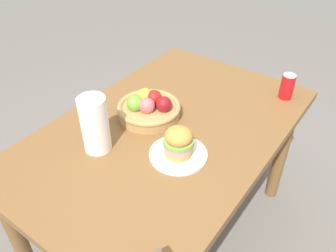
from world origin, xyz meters
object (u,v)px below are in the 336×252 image
(sandwich, at_px, (178,142))
(fruit_basket, at_px, (149,108))
(soda_can, at_px, (287,86))
(paper_towel_roll, at_px, (95,124))
(plate, at_px, (178,154))

(sandwich, distance_m, fruit_basket, 0.30)
(soda_can, distance_m, fruit_basket, 0.69)
(soda_can, height_order, fruit_basket, soda_can)
(sandwich, distance_m, paper_towel_roll, 0.33)
(sandwich, distance_m, soda_can, 0.69)
(plate, height_order, fruit_basket, fruit_basket)
(sandwich, relative_size, fruit_basket, 0.42)
(sandwich, bearing_deg, plate, 0.00)
(sandwich, bearing_deg, soda_can, -15.66)
(paper_towel_roll, bearing_deg, fruit_basket, -5.60)
(sandwich, height_order, soda_can, sandwich)
(fruit_basket, bearing_deg, paper_towel_roll, 174.40)
(plate, bearing_deg, soda_can, -15.66)
(soda_can, distance_m, paper_towel_roll, 0.95)
(plate, relative_size, soda_can, 1.86)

